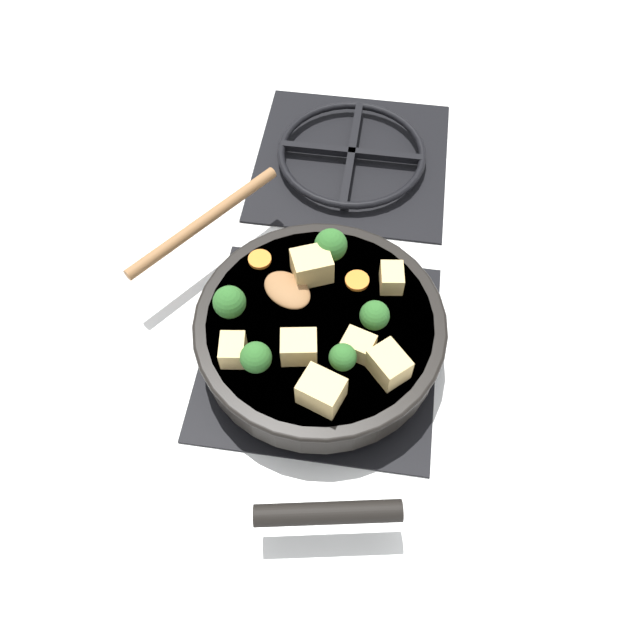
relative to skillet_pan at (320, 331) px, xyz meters
The scene contains 19 objects.
ground_plane 0.06m from the skillet_pan, 100.30° to the left, with size 2.40×2.40×0.00m, color white.
front_burner_grate 0.04m from the skillet_pan, 100.30° to the left, with size 0.31×0.31×0.03m.
rear_burner_grate 0.36m from the skillet_pan, 90.06° to the left, with size 0.31×0.31×0.03m.
skillet_pan is the anchor object (origin of this frame).
wooden_spoon 0.16m from the skillet_pan, 143.39° to the left, with size 0.26×0.24×0.02m.
tofu_cube_center_large 0.07m from the skillet_pan, 110.37° to the right, with size 0.04×0.03×0.03m, color #DBB770.
tofu_cube_near_handle 0.11m from the skillet_pan, 80.98° to the right, with size 0.05×0.04×0.04m, color #DBB770.
tofu_cube_east_chunk 0.12m from the skillet_pan, 146.55° to the right, with size 0.04×0.03×0.03m, color #DBB770.
tofu_cube_west_chunk 0.08m from the skillet_pan, 106.63° to the left, with size 0.05×0.04×0.04m, color #DBB770.
tofu_cube_back_piece 0.11m from the skillet_pan, 32.95° to the right, with size 0.04×0.04×0.04m, color #DBB770.
tofu_cube_front_piece 0.11m from the skillet_pan, 40.05° to the left, with size 0.04×0.03×0.03m, color #DBB770.
tofu_cube_mid_small 0.07m from the skillet_pan, 34.88° to the right, with size 0.04×0.03×0.03m, color #DBB770.
broccoli_floret_near_spoon 0.08m from the skillet_pan, ahead, with size 0.04×0.04×0.04m.
broccoli_floret_center_top 0.11m from the skillet_pan, 88.81° to the left, with size 0.04×0.04×0.05m.
broccoli_floret_east_rim 0.11m from the skillet_pan, 130.53° to the right, with size 0.04×0.04×0.04m.
broccoli_floret_west_rim 0.12m from the skillet_pan, behind, with size 0.04×0.04×0.05m.
broccoli_floret_north_edge 0.08m from the skillet_pan, 59.38° to the right, with size 0.03×0.03×0.04m.
carrot_slice_orange_thin 0.08m from the skillet_pan, 59.99° to the left, with size 0.03×0.03×0.01m, color orange.
carrot_slice_near_center 0.13m from the skillet_pan, 138.18° to the left, with size 0.03×0.03×0.01m, color orange.
Camera 1 is at (0.06, -0.40, 0.73)m, focal length 35.00 mm.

